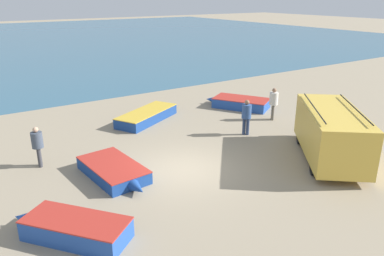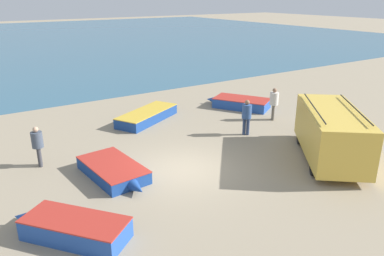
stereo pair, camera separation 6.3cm
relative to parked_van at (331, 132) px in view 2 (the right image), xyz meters
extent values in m
plane|color=gray|center=(-5.76, 2.47, -1.21)|extent=(200.00, 200.00, 0.00)
cube|color=#33607A|center=(-5.76, 54.47, -1.21)|extent=(120.00, 80.00, 0.01)
cube|color=gold|center=(-0.02, -0.02, 0.02)|extent=(4.95, 5.40, 1.90)
cube|color=black|center=(1.68, 2.06, -0.50)|extent=(1.55, 1.29, 0.85)
cube|color=#1E232D|center=(1.63, 1.99, 0.58)|extent=(1.46, 1.21, 0.61)
cylinder|color=black|center=(0.31, 1.82, -0.88)|extent=(0.59, 0.66, 0.67)
cylinder|color=black|center=(1.72, 0.66, -0.88)|extent=(0.59, 0.66, 0.67)
cylinder|color=black|center=(-1.76, -0.71, -0.88)|extent=(0.59, 0.66, 0.67)
cylinder|color=black|center=(-0.34, -1.87, -0.88)|extent=(0.59, 0.66, 0.67)
cylinder|color=black|center=(-0.65, 0.49, 1.09)|extent=(2.77, 3.38, 0.05)
cylinder|color=black|center=(0.61, -0.54, 1.09)|extent=(2.77, 3.38, 0.05)
cube|color=#234CA3|center=(-10.75, 0.35, -0.91)|extent=(2.87, 3.14, 0.60)
cone|color=#234CA3|center=(-11.91, 1.79, -0.91)|extent=(0.86, 0.88, 0.57)
cube|color=#B22D23|center=(-10.75, 0.35, -0.68)|extent=(1.02, 0.88, 0.05)
cube|color=#B22D23|center=(-10.75, 0.35, -0.59)|extent=(2.90, 3.17, 0.04)
cube|color=navy|center=(-4.19, 8.85, -0.94)|extent=(4.22, 3.18, 0.53)
cone|color=navy|center=(-2.03, 10.01, -0.94)|extent=(1.02, 0.86, 0.51)
cube|color=gold|center=(-4.19, 8.85, -0.74)|extent=(0.81, 1.28, 0.05)
cube|color=gold|center=(-4.19, 8.85, -0.66)|extent=(4.27, 3.21, 0.04)
cube|color=#234CA3|center=(1.89, 7.93, -0.93)|extent=(3.15, 3.68, 0.56)
cone|color=#234CA3|center=(0.84, 9.64, -0.93)|extent=(0.83, 0.90, 0.54)
cube|color=#B22D23|center=(1.89, 7.93, -0.71)|extent=(1.42, 0.98, 0.05)
cube|color=#B22D23|center=(1.89, 7.93, -0.63)|extent=(3.18, 3.71, 0.04)
cube|color=navy|center=(-8.36, 3.53, -0.98)|extent=(1.94, 3.20, 0.47)
cone|color=navy|center=(-8.18, 1.67, -0.98)|extent=(0.51, 0.71, 0.45)
cube|color=#B22D23|center=(-8.36, 3.53, -0.81)|extent=(1.54, 0.34, 0.05)
cube|color=#B22D23|center=(-8.36, 3.53, -0.72)|extent=(1.96, 3.23, 0.04)
cylinder|color=#38383D|center=(-10.55, 5.92, -0.80)|extent=(0.16, 0.16, 0.83)
cylinder|color=#38383D|center=(-10.51, 6.09, -0.80)|extent=(0.16, 0.16, 0.83)
cylinder|color=#424C5B|center=(-10.53, 6.00, -0.05)|extent=(0.45, 0.45, 0.66)
sphere|color=tan|center=(-10.53, 6.00, 0.39)|extent=(0.22, 0.22, 0.22)
cylinder|color=navy|center=(-0.97, 4.10, -0.77)|extent=(0.16, 0.16, 0.88)
cylinder|color=navy|center=(-1.09, 4.23, -0.77)|extent=(0.16, 0.16, 0.88)
cylinder|color=#335189|center=(-1.03, 4.16, 0.01)|extent=(0.47, 0.47, 0.69)
sphere|color=#8C664C|center=(-1.03, 4.16, 0.48)|extent=(0.24, 0.24, 0.24)
cylinder|color=#5B564C|center=(1.75, 5.09, -0.77)|extent=(0.17, 0.17, 0.88)
cylinder|color=#5B564C|center=(1.89, 5.21, -0.77)|extent=(0.17, 0.17, 0.88)
cylinder|color=silver|center=(1.82, 5.15, 0.02)|extent=(0.48, 0.48, 0.70)
sphere|color=#8C664C|center=(1.82, 5.15, 0.49)|extent=(0.24, 0.24, 0.24)
camera|label=1|loc=(-13.01, -9.11, 5.47)|focal=35.00mm
camera|label=2|loc=(-12.96, -9.14, 5.47)|focal=35.00mm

